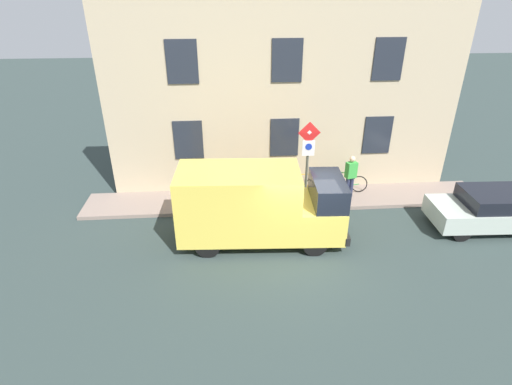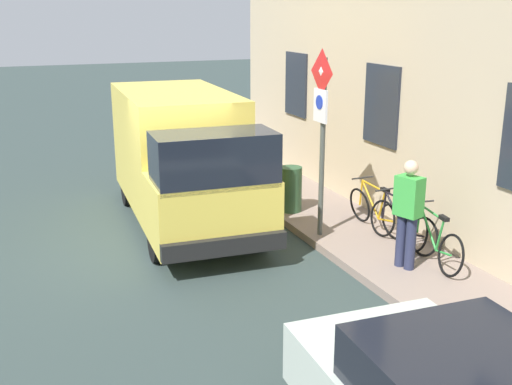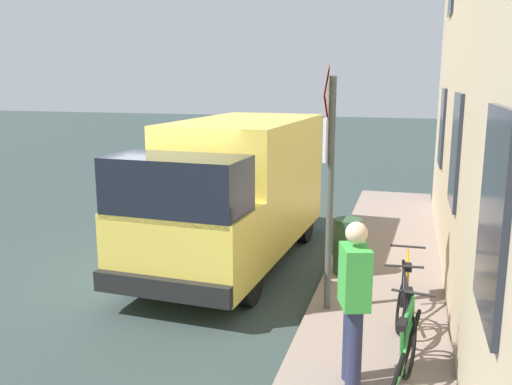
# 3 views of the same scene
# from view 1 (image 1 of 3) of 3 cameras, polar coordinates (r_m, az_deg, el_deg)

# --- Properties ---
(ground_plane) EXTENTS (80.00, 80.00, 0.00)m
(ground_plane) POSITION_cam_1_polar(r_m,az_deg,el_deg) (12.95, 6.40, -8.24)
(ground_plane) COLOR #2F3C3A
(sidewalk_slab) EXTENTS (1.83, 15.41, 0.14)m
(sidewalk_slab) POSITION_cam_1_polar(r_m,az_deg,el_deg) (15.72, 4.27, -0.93)
(sidewalk_slab) COLOR gray
(sidewalk_slab) RESTS_ON ground_plane
(building_facade) EXTENTS (0.75, 13.41, 7.17)m
(building_facade) POSITION_cam_1_polar(r_m,az_deg,el_deg) (15.60, 4.05, 12.76)
(building_facade) COLOR #C0AC8B
(building_facade) RESTS_ON ground_plane
(sign_post_stacked) EXTENTS (0.15, 0.56, 3.15)m
(sign_post_stacked) POSITION_cam_1_polar(r_m,az_deg,el_deg) (14.27, 7.43, 5.59)
(sign_post_stacked) COLOR #474C47
(sign_post_stacked) RESTS_ON sidewalk_slab
(delivery_van) EXTENTS (2.28, 5.43, 2.50)m
(delivery_van) POSITION_cam_1_polar(r_m,az_deg,el_deg) (12.70, 0.23, -1.70)
(delivery_van) COLOR #EBCF50
(delivery_van) RESTS_ON ground_plane
(parked_hatchback) EXTENTS (1.90, 4.06, 1.38)m
(parked_hatchback) POSITION_cam_1_polar(r_m,az_deg,el_deg) (15.89, 30.76, -2.01)
(parked_hatchback) COLOR #B5C1B4
(parked_hatchback) RESTS_ON ground_plane
(bicycle_green) EXTENTS (0.49, 1.72, 0.89)m
(bicycle_green) POSITION_cam_1_polar(r_m,az_deg,el_deg) (16.37, 12.67, 1.37)
(bicycle_green) COLOR black
(bicycle_green) RESTS_ON sidewalk_slab
(bicycle_black) EXTENTS (0.46, 1.71, 0.89)m
(bicycle_black) POSITION_cam_1_polar(r_m,az_deg,el_deg) (16.15, 9.84, 1.28)
(bicycle_black) COLOR black
(bicycle_black) RESTS_ON sidewalk_slab
(bicycle_orange) EXTENTS (0.46, 1.71, 0.89)m
(bicycle_orange) POSITION_cam_1_polar(r_m,az_deg,el_deg) (15.97, 6.95, 1.19)
(bicycle_orange) COLOR black
(bicycle_orange) RESTS_ON sidewalk_slab
(pedestrian) EXTENTS (0.37, 0.46, 1.72)m
(pedestrian) POSITION_cam_1_polar(r_m,az_deg,el_deg) (15.69, 13.34, 2.39)
(pedestrian) COLOR #262B47
(pedestrian) RESTS_ON sidewalk_slab
(litter_bin) EXTENTS (0.44, 0.44, 0.90)m
(litter_bin) POSITION_cam_1_polar(r_m,az_deg,el_deg) (14.88, 1.48, -0.32)
(litter_bin) COLOR #2D5133
(litter_bin) RESTS_ON sidewalk_slab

